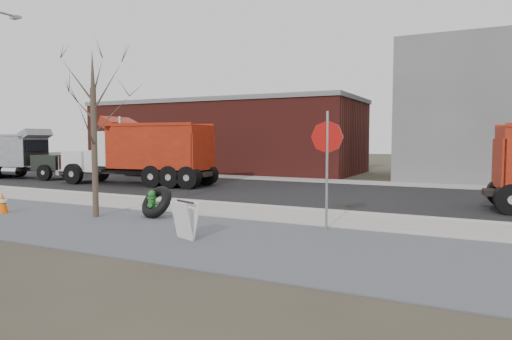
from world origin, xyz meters
The scene contains 16 objects.
ground centered at (0.00, 0.00, 0.00)m, with size 120.00×120.00×0.00m, color #383328.
gravel_verge centered at (0.00, -3.50, 0.01)m, with size 60.00×5.00×0.03m, color slate.
sidewalk centered at (0.00, 0.25, 0.03)m, with size 60.00×2.50×0.06m, color #9E9B93.
curb centered at (0.00, 1.55, 0.06)m, with size 60.00×0.15×0.11m, color #9E9B93.
road centered at (0.00, 6.30, 0.01)m, with size 60.00×9.40×0.02m, color black.
far_sidewalk centered at (0.00, 12.00, 0.03)m, with size 60.00×2.00×0.06m, color #9E9B93.
building_grey centered at (9.00, 18.00, 4.00)m, with size 12.00×10.00×8.00m.
building_brick centered at (-10.00, 17.00, 2.65)m, with size 20.20×8.20×5.30m.
bare_tree centered at (-3.20, -2.60, 3.30)m, with size 3.20×3.20×5.20m.
fire_hydrant centered at (-1.68, -1.76, 0.39)m, with size 0.48×0.48×0.86m.
truck_tire centered at (-1.48, -1.78, 0.49)m, with size 1.28×1.12×1.08m.
stop_sign centered at (3.84, -1.32, 2.14)m, with size 0.75×0.48×3.18m.
sandwich_board centered at (1.14, -3.96, 0.50)m, with size 0.78×0.64×0.93m.
traffic_cone_near centered at (-6.46, -3.43, 0.35)m, with size 0.36×0.36×0.69m.
dump_truck_red_b centered at (-8.50, 5.84, 1.81)m, with size 8.50×3.22×3.55m.
dump_truck_grey centered at (-17.99, 5.61, 1.52)m, with size 6.71×2.79×2.98m.
Camera 1 is at (7.52, -12.96, 2.47)m, focal length 32.00 mm.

